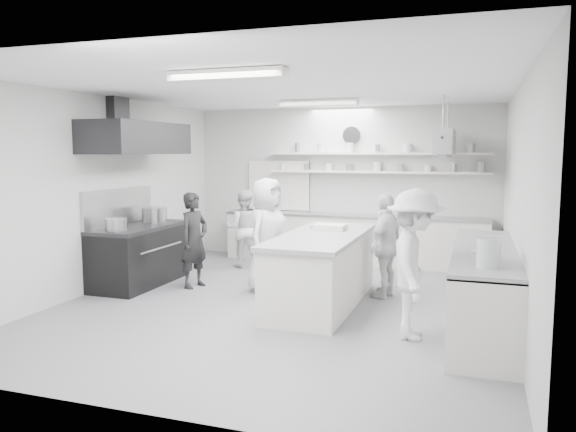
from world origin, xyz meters
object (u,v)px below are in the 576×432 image
(right_counter, at_px, (484,290))
(prep_island, at_px, (322,271))
(back_counter, at_px, (353,239))
(cook_back, at_px, (244,229))
(stove, at_px, (140,257))
(cook_stove, at_px, (194,240))

(right_counter, height_order, prep_island, prep_island)
(back_counter, xyz_separation_m, cook_back, (-1.85, -1.00, 0.26))
(right_counter, distance_m, cook_back, 4.84)
(stove, height_order, cook_back, cook_back)
(cook_stove, bearing_deg, cook_back, 10.95)
(stove, distance_m, right_counter, 5.28)
(stove, relative_size, right_counter, 0.55)
(back_counter, relative_size, cook_back, 3.49)
(stove, bearing_deg, prep_island, -4.21)
(cook_back, bearing_deg, stove, 42.87)
(right_counter, bearing_deg, prep_island, 170.16)
(stove, relative_size, prep_island, 0.70)
(prep_island, bearing_deg, cook_stove, 171.81)
(cook_back, bearing_deg, prep_island, 118.58)
(right_counter, relative_size, cook_stove, 2.19)
(cook_back, bearing_deg, right_counter, 133.45)
(back_counter, relative_size, prep_island, 1.94)
(stove, bearing_deg, cook_back, 59.66)
(stove, distance_m, prep_island, 3.12)
(cook_stove, relative_size, cook_back, 1.05)
(cook_stove, distance_m, cook_back, 1.70)
(prep_island, relative_size, cook_stove, 1.71)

